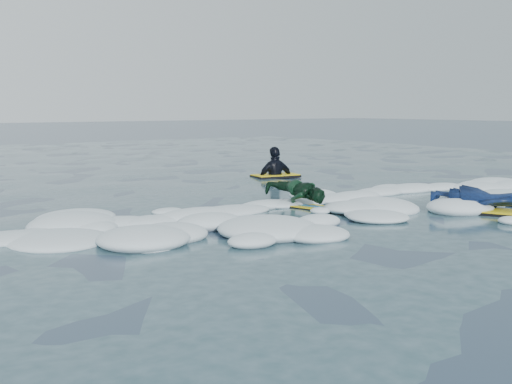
% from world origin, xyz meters
% --- Properties ---
extents(ground, '(120.00, 120.00, 0.00)m').
position_xyz_m(ground, '(0.00, 0.00, 0.00)').
color(ground, '#1A2840').
rests_on(ground, ground).
extents(foam_band, '(12.00, 3.10, 0.30)m').
position_xyz_m(foam_band, '(0.00, 1.03, 0.00)').
color(foam_band, silver).
rests_on(foam_band, ground).
extents(prone_woman_unit, '(1.12, 1.62, 0.39)m').
position_xyz_m(prone_woman_unit, '(2.37, -0.66, 0.20)').
color(prone_woman_unit, black).
rests_on(prone_woman_unit, ground).
extents(prone_child_unit, '(0.57, 1.17, 0.44)m').
position_xyz_m(prone_child_unit, '(0.50, 1.38, 0.22)').
color(prone_child_unit, black).
rests_on(prone_child_unit, ground).
extents(waiting_rider_unit, '(1.10, 0.71, 1.54)m').
position_xyz_m(waiting_rider_unit, '(2.82, 4.97, -0.07)').
color(waiting_rider_unit, black).
rests_on(waiting_rider_unit, ground).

